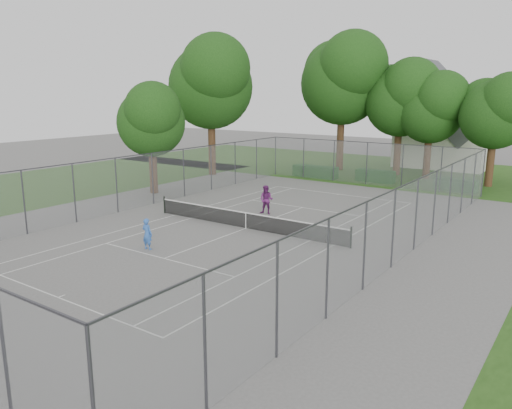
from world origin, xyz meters
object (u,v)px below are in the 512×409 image
Objects in this scene: tennis_net at (246,220)px; house at (446,124)px; girl_player at (147,234)px; woman_player at (266,200)px.

tennis_net is 31.67m from house.
woman_player reaches higher than girl_player.
house is at bearing 70.97° from woman_player.
tennis_net is 1.19× the size of house.
woman_player is (-0.98, 3.54, 0.40)m from tennis_net.
house is at bearing -99.55° from girl_player.
tennis_net is 6.07m from girl_player.
woman_player is (-3.36, -27.81, -3.45)m from house.
girl_player is at bearing -105.96° from tennis_net.
house reaches higher than tennis_net.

